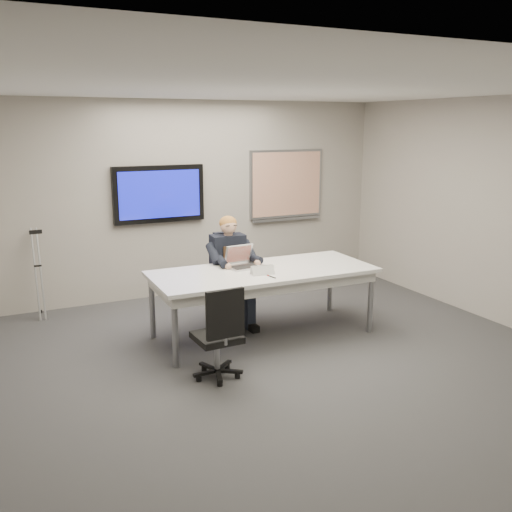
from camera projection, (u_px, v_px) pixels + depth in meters
name	position (u px, v px, depth m)	size (l,w,h in m)	color
floor	(291.00, 365.00, 5.97)	(6.00, 6.00, 0.02)	#323234
ceiling	(295.00, 87.00, 5.33)	(6.00, 6.00, 0.02)	white
wall_back	(192.00, 199.00, 8.28)	(6.00, 0.02, 2.80)	#A19B91
wall_right	(508.00, 214.00, 6.92)	(0.02, 6.00, 2.80)	#A19B91
conference_table	(263.00, 277.00, 6.66)	(2.62, 1.12, 0.80)	white
tv_display	(159.00, 194.00, 8.00)	(1.30, 0.09, 0.80)	black
whiteboard	(286.00, 185.00, 8.88)	(1.25, 0.08, 1.10)	gray
office_chair_far	(227.00, 296.00, 7.34)	(0.51, 0.51, 0.94)	black
office_chair_near	(219.00, 350.00, 5.58)	(0.48, 0.48, 0.96)	black
seated_person	(234.00, 282.00, 7.06)	(0.43, 0.74, 1.36)	#1E2433
crutch	(38.00, 272.00, 7.32)	(0.17, 0.40, 1.21)	#ACAFB4
laptop	(242.00, 262.00, 6.77)	(0.38, 0.37, 0.25)	#BBBBBE
name_tent	(262.00, 270.00, 6.43)	(0.26, 0.07, 0.11)	white
pen	(271.00, 277.00, 6.32)	(0.01, 0.01, 0.15)	black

